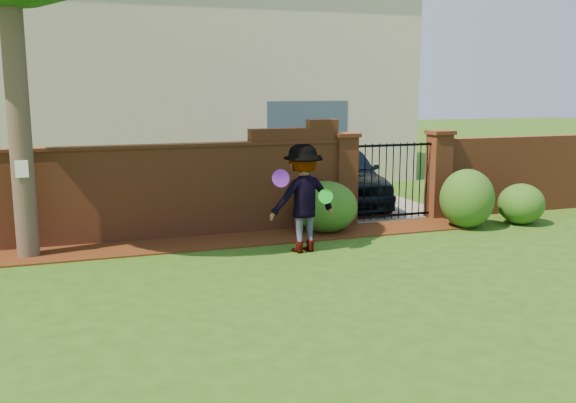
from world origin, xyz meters
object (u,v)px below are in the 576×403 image
object	(u,v)px
man	(303,199)
frisbee_purple	(281,178)
car	(341,176)
frisbee_green	(326,196)

from	to	relation	value
man	frisbee_purple	size ratio (longest dim) A/B	6.20
car	frisbee_green	size ratio (longest dim) A/B	16.88
frisbee_purple	frisbee_green	world-z (taller)	frisbee_purple
frisbee_purple	frisbee_green	distance (m)	0.86
frisbee_purple	frisbee_green	size ratio (longest dim) A/B	1.18
car	frisbee_purple	size ratio (longest dim) A/B	14.29
man	frisbee_green	world-z (taller)	man
frisbee_green	car	bearing A→B (deg)	62.82
car	frisbee_green	world-z (taller)	car
man	frisbee_purple	distance (m)	0.64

